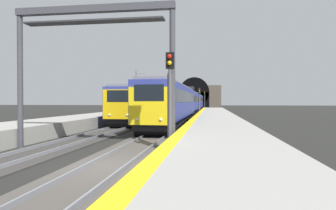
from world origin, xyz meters
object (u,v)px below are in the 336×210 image
railway_signal_mid (199,99)px  overhead_signal_gantry (93,42)px  catenary_mast_near (136,92)px  railway_signal_far (205,98)px  train_adjacent_platform (159,102)px  train_main_approaching (189,102)px  railway_signal_near (170,94)px

railway_signal_mid → overhead_signal_gantry: size_ratio=0.56×
catenary_mast_near → railway_signal_far: bearing=-21.6°
overhead_signal_gantry → train_adjacent_platform: bearing=4.0°
train_adjacent_platform → train_main_approaching: bearing=136.9°
train_adjacent_platform → overhead_signal_gantry: bearing=2.4°
railway_signal_mid → overhead_signal_gantry: bearing=-6.5°
train_main_approaching → railway_signal_mid: 2.10m
railway_signal_near → railway_signal_mid: 35.18m
train_main_approaching → railway_signal_mid: train_main_approaching is taller
train_adjacent_platform → railway_signal_near: bearing=9.5°
railway_signal_far → catenary_mast_near: bearing=-21.6°
train_main_approaching → railway_signal_far: size_ratio=11.68×
railway_signal_far → train_adjacent_platform: bearing=-7.9°
railway_signal_near → catenary_mast_near: size_ratio=0.55×
train_adjacent_platform → railway_signal_mid: (3.96, -6.14, 0.59)m
train_main_approaching → railway_signal_mid: bearing=63.1°
railway_signal_mid → overhead_signal_gantry: (-34.60, 3.97, 2.58)m
train_adjacent_platform → railway_signal_far: railway_signal_far is taller
railway_signal_far → catenary_mast_near: (-32.21, 12.74, 1.00)m
railway_signal_near → catenary_mast_near: 45.01m
railway_signal_near → railway_signal_far: bearing=-180.0°
train_main_approaching → railway_signal_mid: (-0.94, -1.80, 0.52)m
railway_signal_far → railway_signal_near: bearing=0.0°
overhead_signal_gantry → catenary_mast_near: catenary_mast_near is taller
train_main_approaching → railway_signal_near: size_ratio=13.73×
railway_signal_mid → railway_signal_far: bearing=-180.0°
train_adjacent_platform → catenary_mast_near: (11.92, 6.60, 2.08)m
train_adjacent_platform → railway_signal_near: train_adjacent_platform is taller
train_main_approaching → railway_signal_near: 36.17m
railway_signal_mid → catenary_mast_near: (7.95, 12.74, 1.49)m
train_main_approaching → catenary_mast_near: catenary_mast_near is taller
train_adjacent_platform → railway_signal_far: (44.13, -6.14, 1.08)m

